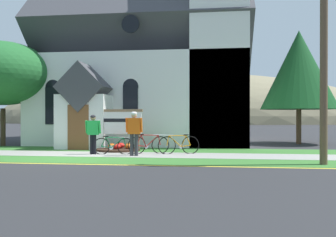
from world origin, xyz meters
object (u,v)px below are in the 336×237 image
church_sign (120,123)px  bicycle_green (113,146)px  roadside_conifer (299,70)px  yard_deciduous_tree (3,74)px  cyclist_in_orange_jersey (93,131)px  bicycle_yellow (148,144)px  bicycle_silver (179,145)px  utility_pole (321,11)px  cyclist_in_red_jersey (134,130)px

church_sign → bicycle_green: church_sign is taller
roadside_conifer → yard_deciduous_tree: bearing=-168.1°
cyclist_in_orange_jersey → roadside_conifer: 12.30m
bicycle_yellow → church_sign: bearing=141.2°
bicycle_silver → bicycle_green: bicycle_silver is taller
bicycle_silver → bicycle_green: bearing=-169.4°
church_sign → bicycle_yellow: 2.20m
bicycle_green → utility_pole: utility_pole is taller
church_sign → bicycle_green: 1.98m
cyclist_in_red_jersey → yard_deciduous_tree: (-7.95, 3.90, 2.78)m
church_sign → utility_pole: (7.73, -3.93, 3.71)m
cyclist_in_orange_jersey → bicycle_yellow: bearing=15.4°
roadside_conifer → church_sign: bearing=-151.0°
yard_deciduous_tree → bicycle_silver: bearing=-16.9°
bicycle_green → bicycle_silver: bearing=10.6°
church_sign → bicycle_yellow: church_sign is taller
bicycle_green → roadside_conifer: 11.78m
bicycle_silver → bicycle_green: 2.70m
bicycle_green → utility_pole: (7.53, -2.18, 4.61)m
bicycle_green → roadside_conifer: (8.85, 6.76, 3.82)m
utility_pole → bicycle_silver: bearing=151.3°
cyclist_in_orange_jersey → bicycle_green: bearing=8.3°
bicycle_green → cyclist_in_orange_jersey: (-0.82, -0.12, 0.58)m
cyclist_in_red_jersey → utility_pole: 7.83m
church_sign → bicycle_silver: bearing=-23.7°
cyclist_in_red_jersey → yard_deciduous_tree: 9.28m
cyclist_in_orange_jersey → yard_deciduous_tree: yard_deciduous_tree is taller
cyclist_in_red_jersey → bicycle_yellow: bearing=67.2°
cyclist_in_red_jersey → yard_deciduous_tree: size_ratio=0.32×
church_sign → bicycle_silver: (2.86, -1.26, -0.87)m
bicycle_silver → yard_deciduous_tree: size_ratio=0.31×
bicycle_silver → cyclist_in_red_jersey: 2.04m
bicycle_green → church_sign: bearing=96.5°
bicycle_yellow → cyclist_in_red_jersey: size_ratio=0.95×
church_sign → bicycle_silver: 3.24m
bicycle_silver → yard_deciduous_tree: (-9.63, 2.94, 3.43)m
bicycle_green → yard_deciduous_tree: size_ratio=0.31×
bicycle_silver → roadside_conifer: size_ratio=0.26×
church_sign → bicycle_yellow: bearing=-38.8°
bicycle_silver → cyclist_in_orange_jersey: size_ratio=1.04×
bicycle_yellow → roadside_conifer: bearing=40.0°
church_sign → bicycle_yellow: (1.57, -1.27, -0.87)m
bicycle_green → yard_deciduous_tree: bearing=153.8°
church_sign → roadside_conifer: size_ratio=0.34×
utility_pole → church_sign: bearing=153.1°
cyclist_in_orange_jersey → utility_pole: size_ratio=0.18×
cyclist_in_orange_jersey → yard_deciduous_tree: (-6.16, 3.55, 2.87)m
roadside_conifer → yard_deciduous_tree: (-15.83, -3.33, -0.37)m
church_sign → roadside_conifer: bearing=29.0°
bicycle_yellow → yard_deciduous_tree: (-8.35, 2.95, 3.43)m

